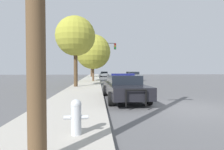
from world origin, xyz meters
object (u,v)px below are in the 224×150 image
fire_hydrant (76,116)px  car_background_distant (104,74)px  traffic_light (102,54)px  tree_sidewalk_mid (93,52)px  tree_sidewalk_near (75,36)px  tree_sidewalk_far (91,55)px  car_background_oncoming (133,76)px  police_car (124,86)px

fire_hydrant → car_background_distant: (2.16, 38.24, 0.10)m
traffic_light → tree_sidewalk_mid: 1.82m
tree_sidewalk_near → car_background_distant: bearing=81.9°
tree_sidewalk_near → tree_sidewalk_far: bearing=88.4°
tree_sidewalk_far → tree_sidewalk_mid: 15.43m
car_background_distant → tree_sidewalk_far: 5.97m
fire_hydrant → car_background_oncoming: bearing=75.3°
car_background_distant → tree_sidewalk_mid: tree_sidewalk_mid is taller
car_background_distant → fire_hydrant: bearing=-89.7°
traffic_light → fire_hydrant: bearing=-93.0°
traffic_light → tree_sidewalk_near: bearing=-106.1°
car_background_distant → traffic_light: bearing=-90.0°
traffic_light → car_background_oncoming: size_ratio=1.18×
traffic_light → tree_sidewalk_mid: tree_sidewalk_mid is taller
car_background_oncoming → tree_sidewalk_mid: (-6.36, -3.55, 3.46)m
car_background_oncoming → tree_sidewalk_far: bearing=-62.5°
tree_sidewalk_far → car_background_oncoming: bearing=-58.8°
fire_hydrant → traffic_light: 21.94m
tree_sidewalk_mid → fire_hydrant: bearing=-89.7°
fire_hydrant → traffic_light: (1.15, 21.63, 3.49)m
police_car → tree_sidewalk_near: (-3.52, 6.78, 4.07)m
fire_hydrant → car_background_distant: 38.30m
fire_hydrant → car_background_oncoming: (6.27, 23.86, 0.15)m
police_car → fire_hydrant: police_car is taller
police_car → tree_sidewalk_mid: (-2.09, 14.72, 3.46)m
police_car → tree_sidewalk_far: (-2.88, 30.11, 4.39)m
traffic_light → car_background_oncoming: (5.12, 2.23, -3.34)m
traffic_light → tree_sidewalk_far: size_ratio=0.72×
car_background_distant → tree_sidewalk_far: bearing=-136.6°
car_background_oncoming → car_background_distant: 14.96m
traffic_light → car_background_oncoming: bearing=23.5°
police_car → car_background_distant: (0.17, 32.66, -0.06)m
fire_hydrant → tree_sidewalk_mid: 20.63m
police_car → tree_sidewalk_mid: tree_sidewalk_mid is taller
tree_sidewalk_far → tree_sidewalk_near: bearing=-91.6°
traffic_light → car_background_distant: 16.98m
tree_sidewalk_near → car_background_oncoming: bearing=55.8°
traffic_light → tree_sidewalk_far: bearing=98.3°
fire_hydrant → car_background_oncoming: car_background_oncoming is taller
car_background_distant → tree_sidewalk_near: bearing=-94.6°
fire_hydrant → tree_sidewalk_far: bearing=91.4°
car_background_oncoming → tree_sidewalk_near: size_ratio=0.73×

